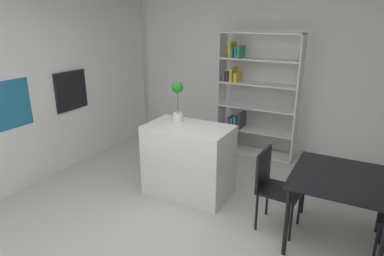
{
  "coord_description": "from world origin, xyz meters",
  "views": [
    {
      "loc": [
        1.54,
        -2.69,
        2.25
      ],
      "look_at": [
        -0.03,
        0.22,
        1.15
      ],
      "focal_mm": 31.4,
      "sensor_mm": 36.0,
      "label": 1
    }
  ],
  "objects_px": {
    "kitchen_island": "(189,160)",
    "potted_plant_on_island": "(178,97)",
    "dining_table": "(341,184)",
    "dining_chair_island_side": "(272,182)",
    "built_in_oven": "(71,90)",
    "open_bookshelf": "(250,98)"
  },
  "relations": [
    {
      "from": "kitchen_island",
      "to": "potted_plant_on_island",
      "type": "distance_m",
      "value": 0.83
    },
    {
      "from": "dining_table",
      "to": "dining_chair_island_side",
      "type": "distance_m",
      "value": 0.7
    },
    {
      "from": "potted_plant_on_island",
      "to": "dining_table",
      "type": "relative_size",
      "value": 0.55
    },
    {
      "from": "potted_plant_on_island",
      "to": "dining_chair_island_side",
      "type": "height_order",
      "value": "potted_plant_on_island"
    },
    {
      "from": "dining_table",
      "to": "dining_chair_island_side",
      "type": "xyz_separation_m",
      "value": [
        -0.68,
        0.0,
        -0.15
      ]
    },
    {
      "from": "built_in_oven",
      "to": "kitchen_island",
      "type": "bearing_deg",
      "value": 0.58
    },
    {
      "from": "dining_table",
      "to": "open_bookshelf",
      "type": "bearing_deg",
      "value": 129.73
    },
    {
      "from": "built_in_oven",
      "to": "dining_chair_island_side",
      "type": "relative_size",
      "value": 0.65
    },
    {
      "from": "kitchen_island",
      "to": "dining_chair_island_side",
      "type": "relative_size",
      "value": 1.22
    },
    {
      "from": "dining_table",
      "to": "dining_chair_island_side",
      "type": "height_order",
      "value": "dining_chair_island_side"
    },
    {
      "from": "built_in_oven",
      "to": "open_bookshelf",
      "type": "relative_size",
      "value": 0.29
    },
    {
      "from": "built_in_oven",
      "to": "open_bookshelf",
      "type": "height_order",
      "value": "open_bookshelf"
    },
    {
      "from": "open_bookshelf",
      "to": "dining_chair_island_side",
      "type": "xyz_separation_m",
      "value": [
        0.95,
        -1.96,
        -0.43
      ]
    },
    {
      "from": "built_in_oven",
      "to": "dining_table",
      "type": "xyz_separation_m",
      "value": [
        3.84,
        -0.19,
        -0.51
      ]
    },
    {
      "from": "potted_plant_on_island",
      "to": "open_bookshelf",
      "type": "bearing_deg",
      "value": 75.29
    },
    {
      "from": "kitchen_island",
      "to": "dining_table",
      "type": "distance_m",
      "value": 1.86
    },
    {
      "from": "built_in_oven",
      "to": "dining_chair_island_side",
      "type": "distance_m",
      "value": 3.24
    },
    {
      "from": "dining_chair_island_side",
      "to": "built_in_oven",
      "type": "bearing_deg",
      "value": 89.21
    },
    {
      "from": "open_bookshelf",
      "to": "dining_chair_island_side",
      "type": "height_order",
      "value": "open_bookshelf"
    },
    {
      "from": "kitchen_island",
      "to": "dining_table",
      "type": "bearing_deg",
      "value": -6.65
    },
    {
      "from": "kitchen_island",
      "to": "potted_plant_on_island",
      "type": "relative_size",
      "value": 2.03
    },
    {
      "from": "kitchen_island",
      "to": "built_in_oven",
      "type": "bearing_deg",
      "value": -179.42
    }
  ]
}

